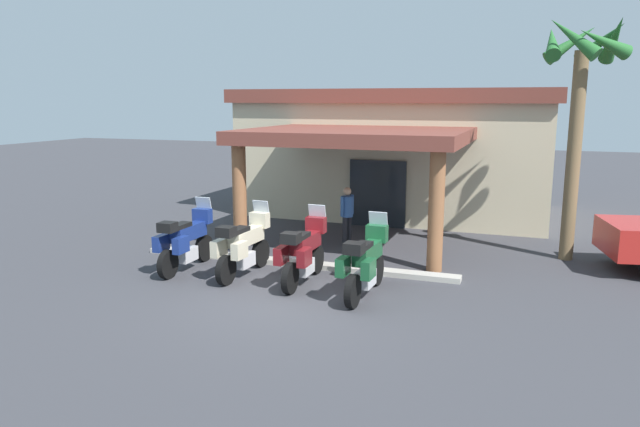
{
  "coord_description": "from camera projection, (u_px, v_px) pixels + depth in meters",
  "views": [
    {
      "loc": [
        4.5,
        -10.47,
        3.94
      ],
      "look_at": [
        -0.32,
        2.91,
        1.2
      ],
      "focal_mm": 33.17,
      "sensor_mm": 36.0,
      "label": 1
    }
  ],
  "objects": [
    {
      "name": "pedestrian",
      "position": [
        347.0,
        212.0,
        16.13
      ],
      "size": [
        0.32,
        0.5,
        1.61
      ],
      "rotation": [
        0.0,
        0.0,
        2.77
      ],
      "color": "black",
      "rests_on": "ground_plane"
    },
    {
      "name": "motel_building",
      "position": [
        398.0,
        150.0,
        20.76
      ],
      "size": [
        10.64,
        10.77,
        4.28
      ],
      "rotation": [
        0.0,
        0.0,
        -0.01
      ],
      "color": "beige",
      "rests_on": "ground_plane"
    },
    {
      "name": "motorcycle_cream",
      "position": [
        243.0,
        246.0,
        13.34
      ],
      "size": [
        0.72,
        2.21,
        1.61
      ],
      "rotation": [
        0.0,
        0.0,
        1.51
      ],
      "color": "black",
      "rests_on": "ground_plane"
    },
    {
      "name": "ground_plane",
      "position": [
        286.0,
        299.0,
        11.91
      ],
      "size": [
        80.0,
        80.0,
        0.0
      ],
      "primitive_type": "plane",
      "color": "#38383D"
    },
    {
      "name": "motorcycle_green",
      "position": [
        365.0,
        263.0,
        11.94
      ],
      "size": [
        0.72,
        2.21,
        1.61
      ],
      "rotation": [
        0.0,
        0.0,
        1.53
      ],
      "color": "black",
      "rests_on": "ground_plane"
    },
    {
      "name": "motorcycle_blue",
      "position": [
        186.0,
        241.0,
        13.81
      ],
      "size": [
        0.7,
        2.21,
        1.61
      ],
      "rotation": [
        0.0,
        0.0,
        1.57
      ],
      "color": "black",
      "rests_on": "ground_plane"
    },
    {
      "name": "curb_strip",
      "position": [
        293.0,
        263.0,
        14.29
      ],
      "size": [
        7.96,
        0.36,
        0.12
      ],
      "primitive_type": "cube",
      "color": "#ADA89E",
      "rests_on": "ground_plane"
    },
    {
      "name": "motorcycle_maroon",
      "position": [
        303.0,
        252.0,
        12.78
      ],
      "size": [
        0.7,
        2.21,
        1.61
      ],
      "rotation": [
        0.0,
        0.0,
        1.57
      ],
      "color": "black",
      "rests_on": "ground_plane"
    },
    {
      "name": "palm_tree_near_portico",
      "position": [
        581.0,
        83.0,
        14.05
      ],
      "size": [
        1.99,
        2.19,
        5.91
      ],
      "color": "brown",
      "rests_on": "ground_plane"
    }
  ]
}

